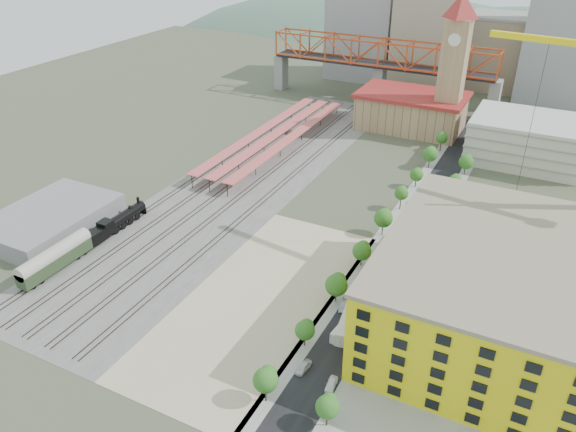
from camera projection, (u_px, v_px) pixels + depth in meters
The scene contains 32 objects.
ground at pixel (335, 234), 140.55m from camera, with size 400.00×400.00×0.00m, color #474C38.
ballast_strip at pixel (247, 179), 168.34m from camera, with size 36.00×165.00×0.06m, color #605E59.
dirt_lot at pixel (260, 299), 117.64m from camera, with size 28.00×67.00×0.06m, color tan.
street_asphalt at pixel (414, 222), 145.87m from camera, with size 12.00×170.00×0.06m, color black.
sidewalk_west at pixel (394, 217), 148.05m from camera, with size 3.00×170.00×0.04m, color gray.
sidewalk_east at pixel (435, 227), 143.70m from camera, with size 3.00×170.00×0.04m, color gray.
construction_pad at pixel (512, 337), 107.24m from camera, with size 50.00×90.00×0.06m, color gray.
rail_tracks at pixel (242, 177), 168.99m from camera, with size 26.56×160.00×0.18m.
platform_canopies at pixel (275, 134), 189.73m from camera, with size 16.00×80.00×4.12m.
station_hall at pixel (411, 110), 202.95m from camera, with size 38.00×24.00×13.10m.
clock_tower at pixel (455, 54), 185.45m from camera, with size 12.00×12.00×52.00m.
parking_garage at pixel (527, 140), 177.28m from camera, with size 34.00×26.00×14.00m, color silver.
truss_bridge at pixel (381, 57), 222.72m from camera, with size 94.00×9.60×25.60m.
construction_building at pixel (505, 294), 103.82m from camera, with size 44.60×50.60×18.80m.
warehouse at pixel (49, 219), 142.07m from camera, with size 22.00×32.00×5.00m, color gray.
street_trees at pixel (403, 240), 138.12m from camera, with size 15.40×124.40×8.00m.
skyline at pixel (484, 37), 236.96m from camera, with size 133.00×46.00×60.00m.
distant_hills at pixel (550, 170), 363.67m from camera, with size 647.00×264.00×227.00m.
locomotive at pixel (116, 223), 141.03m from camera, with size 3.00×23.11×5.78m.
coach at pixel (55, 258), 125.35m from camera, with size 3.32×19.26×6.05m.
site_trailer_a at pixel (347, 324), 108.43m from camera, with size 2.74×10.41×2.85m, color silver.
site_trailer_b at pixel (346, 328), 107.85m from camera, with size 2.26×8.58×2.35m, color silver.
site_trailer_c at pixel (381, 272), 124.03m from camera, with size 2.42×9.19×2.52m, color silver.
site_trailer_d at pixel (395, 250), 131.76m from camera, with size 2.39×9.08×2.48m, color silver.
car_0 at pixel (303, 367), 99.46m from camera, with size 1.62×4.03×1.37m, color silver.
car_1 at pixel (345, 305), 114.71m from camera, with size 1.64×4.70×1.55m, color gray.
car_2 at pixel (389, 239), 137.31m from camera, with size 2.22×4.81×1.34m, color black.
car_3 at pixel (413, 203), 153.57m from camera, with size 1.83×4.51×1.31m, color navy.
car_4 at pixel (331, 384), 96.01m from camera, with size 1.55×3.85×1.31m, color white.
car_5 at pixel (396, 274), 124.12m from camera, with size 1.59×4.55×1.50m, color #AAABB0.
car_6 at pixel (410, 250), 133.09m from camera, with size 2.19×4.75×1.32m, color black.
car_7 at pixel (446, 188), 161.41m from camera, with size 2.10×5.16×1.50m, color navy.
Camera 1 is at (43.87, -112.58, 72.92)m, focal length 35.00 mm.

